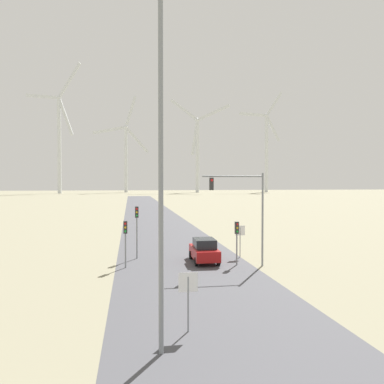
{
  "coord_description": "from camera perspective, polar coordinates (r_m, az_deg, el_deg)",
  "views": [
    {
      "loc": [
        -3.94,
        -5.1,
        6.13
      ],
      "look_at": [
        0.0,
        18.69,
        5.53
      ],
      "focal_mm": 35.0,
      "sensor_mm": 36.0,
      "label": 1
    }
  ],
  "objects": [
    {
      "name": "wind_turbine_far_right",
      "position": [
        249.65,
        11.28,
        6.92
      ],
      "size": [
        28.99,
        2.6,
        65.58
      ],
      "color": "silver",
      "rests_on": "ground"
    },
    {
      "name": "traffic_light_post_near_right",
      "position": [
        28.13,
        6.85,
        -6.25
      ],
      "size": [
        0.28,
        0.34,
        3.24
      ],
      "color": "gray",
      "rests_on": "ground"
    },
    {
      "name": "traffic_light_post_mid_left",
      "position": [
        27.44,
        -10.12,
        -6.24
      ],
      "size": [
        0.28,
        0.34,
        3.38
      ],
      "color": "gray",
      "rests_on": "ground"
    },
    {
      "name": "stop_sign_far",
      "position": [
        31.09,
        7.34,
        -6.53
      ],
      "size": [
        0.81,
        0.07,
        2.62
      ],
      "color": "gray",
      "rests_on": "ground"
    },
    {
      "name": "streetlamp",
      "position": [
        13.41,
        -4.78,
        8.55
      ],
      "size": [
        2.51,
        0.32,
        13.02
      ],
      "color": "gray",
      "rests_on": "ground"
    },
    {
      "name": "car_approaching",
      "position": [
        29.19,
        1.87,
        -8.88
      ],
      "size": [
        1.88,
        4.13,
        1.83
      ],
      "color": "maroon",
      "rests_on": "ground"
    },
    {
      "name": "stop_sign_near",
      "position": [
        15.85,
        -0.59,
        -14.76
      ],
      "size": [
        0.81,
        0.07,
        2.45
      ],
      "color": "gray",
      "rests_on": "ground"
    },
    {
      "name": "wind_turbine_right",
      "position": [
        236.05,
        0.82,
        6.86
      ],
      "size": [
        35.34,
        16.07,
        59.58
      ],
      "color": "silver",
      "rests_on": "ground"
    },
    {
      "name": "traffic_light_post_near_left",
      "position": [
        30.54,
        -8.41,
        -4.33
      ],
      "size": [
        0.28,
        0.34,
        4.21
      ],
      "color": "gray",
      "rests_on": "ground"
    },
    {
      "name": "traffic_light_mast_overhead",
      "position": [
        27.45,
        7.81,
        -1.3
      ],
      "size": [
        4.6,
        0.35,
        6.85
      ],
      "color": "gray",
      "rests_on": "ground"
    },
    {
      "name": "wind_turbine_left",
      "position": [
        230.14,
        -19.59,
        8.22
      ],
      "size": [
        34.12,
        18.21,
        73.81
      ],
      "color": "silver",
      "rests_on": "ground"
    },
    {
      "name": "road_surface",
      "position": [
        53.59,
        -5.15,
        -5.15
      ],
      "size": [
        10.0,
        240.0,
        0.01
      ],
      "color": "#47474C",
      "rests_on": "ground"
    },
    {
      "name": "wind_turbine_center",
      "position": [
        243.34,
        -10.04,
        6.14
      ],
      "size": [
        34.85,
        7.91,
        61.77
      ],
      "color": "silver",
      "rests_on": "ground"
    }
  ]
}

